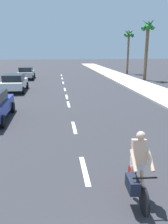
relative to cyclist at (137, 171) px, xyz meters
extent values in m
plane|color=#2D2D33|center=(-1.09, 16.31, -0.83)|extent=(160.00, 160.00, 0.00)
cube|color=#B2ADA3|center=(6.88, 18.31, -0.76)|extent=(3.60, 80.00, 0.14)
cube|color=white|center=(-1.09, 1.60, -0.83)|extent=(0.16, 1.80, 0.01)
cube|color=white|center=(-1.09, 5.69, -0.83)|extent=(0.16, 1.80, 0.01)
cube|color=white|center=(-1.09, 10.65, -0.83)|extent=(0.16, 1.80, 0.01)
cube|color=white|center=(-1.09, 13.31, -0.83)|extent=(0.16, 1.80, 0.01)
cube|color=white|center=(-1.09, 16.90, -0.83)|extent=(0.16, 1.80, 0.01)
cube|color=white|center=(-1.09, 21.66, -0.83)|extent=(0.16, 1.80, 0.01)
cube|color=white|center=(-1.09, 25.83, -0.83)|extent=(0.16, 1.80, 0.01)
cube|color=white|center=(-1.09, 30.04, -0.83)|extent=(0.16, 1.80, 0.01)
cylinder|color=black|center=(0.02, -0.49, -0.50)|extent=(0.09, 0.66, 0.66)
cylinder|color=red|center=(0.08, 0.55, -0.50)|extent=(0.09, 0.66, 0.66)
cube|color=black|center=(0.05, 0.03, -0.32)|extent=(0.09, 0.95, 0.04)
cylinder|color=black|center=(0.06, 0.24, -0.08)|extent=(0.03, 0.03, 0.48)
cube|color=black|center=(0.02, -0.41, 0.05)|extent=(0.56, 0.06, 0.03)
cube|color=beige|center=(0.06, 0.11, 0.45)|extent=(0.36, 0.34, 0.63)
sphere|color=beige|center=(0.05, 0.05, 0.88)|extent=(0.22, 0.22, 0.22)
cube|color=white|center=(0.06, 0.16, 0.12)|extent=(0.33, 0.24, 0.28)
cube|color=black|center=(-0.19, -0.24, -0.20)|extent=(0.27, 0.53, 0.32)
cylinder|color=beige|center=(0.18, 0.10, -0.20)|extent=(0.13, 0.32, 0.62)
cylinder|color=beige|center=(-0.06, 0.12, -0.20)|extent=(0.12, 0.21, 0.63)
cylinder|color=beige|center=(0.24, -0.16, 0.35)|extent=(0.12, 0.49, 0.41)
cylinder|color=beige|center=(-0.16, -0.14, 0.35)|extent=(0.12, 0.49, 0.41)
cylinder|color=black|center=(-4.57, 8.97, -0.51)|extent=(0.19, 0.64, 0.64)
cylinder|color=black|center=(-4.53, 6.08, -0.51)|extent=(0.19, 0.64, 0.64)
cube|color=white|center=(-5.71, 16.53, -0.14)|extent=(1.87, 4.45, 0.64)
cube|color=black|center=(-5.71, 16.31, 0.46)|extent=(1.65, 2.31, 0.56)
cylinder|color=black|center=(-6.65, 18.04, -0.51)|extent=(0.18, 0.64, 0.64)
cylinder|color=black|center=(-4.78, 18.04, -0.51)|extent=(0.18, 0.64, 0.64)
cylinder|color=black|center=(-6.64, 15.02, -0.51)|extent=(0.18, 0.64, 0.64)
cylinder|color=black|center=(-4.78, 15.02, -0.51)|extent=(0.18, 0.64, 0.64)
cube|color=#B7BABF|center=(-5.77, 25.82, -0.14)|extent=(1.87, 4.34, 0.64)
cube|color=black|center=(-5.77, 25.61, 0.46)|extent=(1.63, 2.27, 0.56)
cylinder|color=black|center=(-6.70, 27.28, -0.51)|extent=(0.19, 0.64, 0.64)
cylinder|color=black|center=(-4.89, 27.30, -0.51)|extent=(0.19, 0.64, 0.64)
cylinder|color=black|center=(-6.66, 24.35, -0.51)|extent=(0.19, 0.64, 0.64)
cylinder|color=black|center=(-4.84, 24.37, -0.51)|extent=(0.19, 0.64, 0.64)
cylinder|color=brown|center=(9.36, 22.99, 2.58)|extent=(0.40, 0.40, 6.82)
cone|color=#1E6B28|center=(9.61, 22.96, 5.84)|extent=(0.61, 1.84, 1.34)
cone|color=#1E6B28|center=(9.52, 23.18, 5.84)|extent=(1.45, 1.40, 1.59)
cone|color=#1E6B28|center=(9.25, 23.21, 5.84)|extent=(1.68, 1.18, 1.47)
cone|color=#1E6B28|center=(9.11, 23.03, 5.84)|extent=(0.67, 1.87, 1.26)
cone|color=#1E6B28|center=(9.26, 22.76, 5.84)|extent=(1.69, 1.07, 1.46)
cone|color=#1E6B28|center=(9.51, 22.79, 5.84)|extent=(1.51, 1.38, 1.31)
cylinder|color=brown|center=(9.68, 31.29, 2.39)|extent=(0.32, 0.32, 6.44)
cone|color=#195B23|center=(9.93, 31.26, 5.46)|extent=(0.54, 1.42, 1.02)
cone|color=#195B23|center=(9.82, 31.50, 5.46)|extent=(1.45, 1.21, 1.26)
cone|color=#195B23|center=(9.60, 31.52, 5.46)|extent=(1.51, 0.91, 1.08)
cone|color=#195B23|center=(9.46, 31.40, 5.46)|extent=(0.98, 1.52, 1.46)
cone|color=#195B23|center=(9.48, 31.15, 5.46)|extent=(1.20, 1.87, 1.28)
cone|color=#195B23|center=(9.63, 31.04, 5.46)|extent=(1.65, 0.78, 1.22)
cone|color=#195B23|center=(9.82, 31.08, 5.46)|extent=(1.64, 1.39, 1.41)
camera|label=1|loc=(-1.88, -4.66, 2.81)|focal=35.89mm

